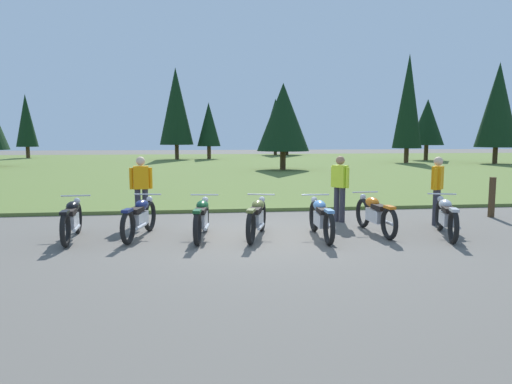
% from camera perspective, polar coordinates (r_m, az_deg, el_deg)
% --- Properties ---
extents(ground_plane, '(140.00, 140.00, 0.00)m').
position_cam_1_polar(ground_plane, '(10.31, 0.42, -5.36)').
color(ground_plane, '#605B54').
extents(grass_moorland, '(80.00, 44.00, 0.10)m').
position_cam_1_polar(grass_moorland, '(35.42, -5.05, 3.23)').
color(grass_moorland, '#5B7033').
rests_on(grass_moorland, ground).
extents(forest_treeline, '(41.89, 27.78, 8.64)m').
position_cam_1_polar(forest_treeline, '(42.48, 1.32, 9.31)').
color(forest_treeline, '#47331E').
rests_on(forest_treeline, ground).
extents(motorcycle_black, '(0.62, 2.10, 0.88)m').
position_cam_1_polar(motorcycle_black, '(10.61, -21.33, -3.07)').
color(motorcycle_black, black).
rests_on(motorcycle_black, ground).
extents(motorcycle_navy, '(0.71, 2.07, 0.88)m').
position_cam_1_polar(motorcycle_navy, '(10.44, -13.86, -2.96)').
color(motorcycle_navy, black).
rests_on(motorcycle_navy, ground).
extents(motorcycle_british_green, '(0.62, 2.09, 0.88)m').
position_cam_1_polar(motorcycle_british_green, '(10.11, -6.57, -3.11)').
color(motorcycle_british_green, black).
rests_on(motorcycle_british_green, ground).
extents(motorcycle_olive, '(0.83, 2.04, 0.88)m').
position_cam_1_polar(motorcycle_olive, '(10.11, 0.11, -3.07)').
color(motorcycle_olive, black).
rests_on(motorcycle_olive, ground).
extents(motorcycle_sky_blue, '(0.62, 2.10, 0.88)m').
position_cam_1_polar(motorcycle_sky_blue, '(10.16, 7.86, -3.08)').
color(motorcycle_sky_blue, black).
rests_on(motorcycle_sky_blue, ground).
extents(motorcycle_orange, '(0.62, 2.10, 0.88)m').
position_cam_1_polar(motorcycle_orange, '(10.90, 14.18, -2.57)').
color(motorcycle_orange, black).
rests_on(motorcycle_orange, ground).
extents(motorcycle_silver, '(0.86, 2.03, 0.88)m').
position_cam_1_polar(motorcycle_silver, '(11.01, 21.99, -2.76)').
color(motorcycle_silver, black).
rests_on(motorcycle_silver, ground).
extents(rider_with_back_turned, '(0.40, 0.44, 1.67)m').
position_cam_1_polar(rider_with_back_turned, '(12.34, 21.02, 0.64)').
color(rider_with_back_turned, '#2D2D38').
rests_on(rider_with_back_turned, ground).
extents(rider_in_hivis_vest, '(0.39, 0.47, 1.67)m').
position_cam_1_polar(rider_in_hivis_vest, '(12.12, 10.08, 0.88)').
color(rider_in_hivis_vest, '#2D2D38').
rests_on(rider_in_hivis_vest, ground).
extents(rider_checking_bike, '(0.54, 0.28, 1.67)m').
position_cam_1_polar(rider_checking_bike, '(11.91, -13.69, 0.69)').
color(rider_checking_bike, '#2D2D38').
rests_on(rider_checking_bike, ground).
extents(trail_marker_post, '(0.12, 0.12, 1.08)m').
position_cam_1_polar(trail_marker_post, '(14.17, 26.58, -0.57)').
color(trail_marker_post, '#47331E').
rests_on(trail_marker_post, ground).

